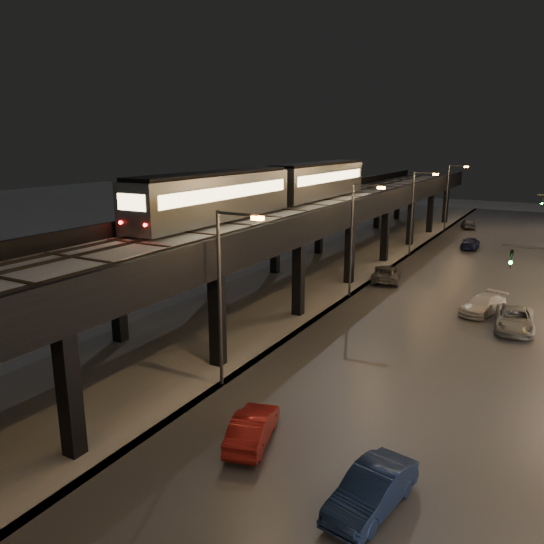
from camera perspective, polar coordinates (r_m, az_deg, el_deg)
The scene contains 18 objects.
road_surface at distance 44.72m, azimuth 20.03°, elevation -2.68°, with size 17.00×120.00×0.06m, color #46474D.
under_viaduct_pavement at distance 48.47m, azimuth 4.15°, elevation -0.59°, with size 11.00×120.00×0.06m, color #9FA1A8.
elevated_viaduct at distance 44.56m, azimuth 2.55°, elevation 5.47°, with size 9.00×100.00×6.30m.
viaduct_trackbed at distance 44.57m, azimuth 2.62°, elevation 6.48°, with size 8.40×100.00×0.32m.
viaduct_parapet_streetside at distance 42.79m, azimuth 7.91°, elevation 6.67°, with size 0.30×100.00×1.10m, color black.
viaduct_parapet_far at distance 46.62m, azimuth -2.17°, elevation 7.39°, with size 0.30×100.00×1.10m, color black.
streetlight_left_1 at distance 25.92m, azimuth -5.17°, elevation -1.69°, with size 2.57×0.28×9.00m.
streetlight_left_2 at distance 41.67m, azimuth 8.90°, elevation 4.19°, with size 2.57×0.28×9.00m.
streetlight_left_3 at distance 58.73m, azimuth 15.10°, elevation 6.70°, with size 2.57×0.28×9.00m.
streetlight_left_4 at distance 76.22m, azimuth 18.51°, elevation 8.05°, with size 2.57×0.28×9.00m.
subway_train at distance 46.43m, azimuth 0.44°, elevation 9.20°, with size 2.88×35.30×3.44m.
car_near_white at distance 22.79m, azimuth -2.11°, elevation -16.48°, with size 1.41×4.04×1.33m, color maroon.
car_mid_silver at distance 47.97m, azimuth 12.20°, elevation -0.21°, with size 2.30×4.99×1.39m, color #58595A.
car_mid_dark at distance 65.18m, azimuth 20.54°, elevation 2.89°, with size 1.79×4.41×1.28m, color #12173A.
car_far_white at distance 80.12m, azimuth 20.37°, elevation 4.88°, with size 1.67×4.15×1.42m, color #4E515A.
car_onc_silver at distance 19.63m, azimuth 10.65°, elevation -22.18°, with size 1.51×4.34×1.43m, color #14244E.
car_onc_dark at distance 38.43m, azimuth 24.61°, elevation -4.74°, with size 2.36×5.11×1.42m, color gray.
car_onc_white at distance 41.13m, azimuth 21.74°, elevation -3.34°, with size 1.86×4.57×1.33m, color silver.
Camera 1 is at (13.71, -7.57, 12.23)m, focal length 35.00 mm.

